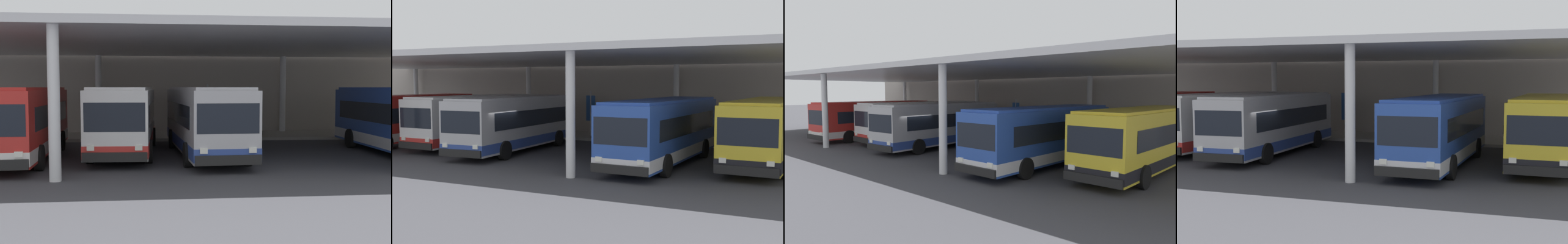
{
  "view_description": "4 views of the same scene",
  "coord_description": "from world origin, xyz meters",
  "views": [
    {
      "loc": [
        -3.14,
        -19.4,
        3.17
      ],
      "look_at": [
        -0.81,
        3.47,
        1.56
      ],
      "focal_mm": 45.52,
      "sensor_mm": 36.0,
      "label": 1
    },
    {
      "loc": [
        15.56,
        -20.25,
        3.94
      ],
      "look_at": [
        4.37,
        2.87,
        1.88
      ],
      "focal_mm": 44.74,
      "sensor_mm": 36.0,
      "label": 2
    },
    {
      "loc": [
        18.8,
        -14.0,
        3.93
      ],
      "look_at": [
        2.06,
        4.78,
        1.85
      ],
      "focal_mm": 32.8,
      "sensor_mm": 36.0,
      "label": 3
    },
    {
      "loc": [
        13.11,
        -20.38,
        3.91
      ],
      "look_at": [
        4.94,
        3.76,
        1.8
      ],
      "focal_mm": 46.58,
      "sensor_mm": 36.0,
      "label": 4
    }
  ],
  "objects": [
    {
      "name": "platform_kerb",
      "position": [
        0.0,
        11.75,
        0.09
      ],
      "size": [
        42.0,
        4.5,
        0.18
      ],
      "primitive_type": "cube",
      "color": "#A39E93",
      "rests_on": "ground"
    },
    {
      "name": "bus_departing",
      "position": [
        13.2,
        4.34,
        1.66
      ],
      "size": [
        3.05,
        10.63,
        3.17
      ],
      "color": "yellow",
      "rests_on": "ground"
    },
    {
      "name": "bus_nearest_bay",
      "position": [
        -8.47,
        2.95,
        1.66
      ],
      "size": [
        2.94,
        10.6,
        3.17
      ],
      "color": "red",
      "rests_on": "ground"
    },
    {
      "name": "ground_plane",
      "position": [
        0.0,
        0.0,
        0.0
      ],
      "size": [
        200.0,
        200.0,
        0.0
      ],
      "primitive_type": "plane",
      "color": "#3D3D42"
    },
    {
      "name": "bus_second_bay",
      "position": [
        -4.08,
        4.5,
        1.66
      ],
      "size": [
        3.01,
        10.62,
        3.17
      ],
      "color": "white",
      "rests_on": "ground"
    },
    {
      "name": "station_building_facade",
      "position": [
        0.0,
        15.0,
        3.58
      ],
      "size": [
        48.0,
        1.6,
        7.16
      ],
      "primitive_type": "cube",
      "color": "#ADA399",
      "rests_on": "ground"
    },
    {
      "name": "banner_sign",
      "position": [
        0.69,
        10.94,
        1.98
      ],
      "size": [
        0.7,
        0.12,
        3.2
      ],
      "color": "#B2B2B7",
      "rests_on": "platform_kerb"
    },
    {
      "name": "bus_middle_bay",
      "position": [
        -0.41,
        3.28,
        1.66
      ],
      "size": [
        3.05,
        10.63,
        3.17
      ],
      "color": "#B7B7BC",
      "rests_on": "ground"
    },
    {
      "name": "bench_waiting",
      "position": [
        11.68,
        11.82,
        0.66
      ],
      "size": [
        1.8,
        0.45,
        0.92
      ],
      "color": "#4C515B",
      "rests_on": "platform_kerb"
    },
    {
      "name": "bus_far_bay",
      "position": [
        8.65,
        2.5,
        1.66
      ],
      "size": [
        3.01,
        10.62,
        3.17
      ],
      "color": "#284CA8",
      "rests_on": "ground"
    },
    {
      "name": "canopy_shelter",
      "position": [
        0.0,
        5.5,
        5.31
      ],
      "size": [
        40.0,
        17.0,
        5.55
      ],
      "color": "silver",
      "rests_on": "ground"
    }
  ]
}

